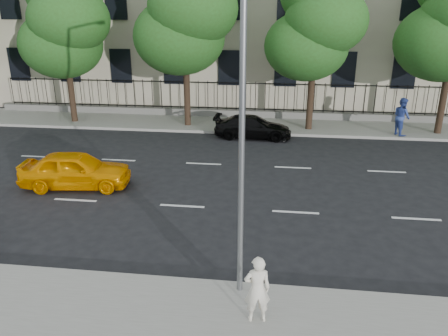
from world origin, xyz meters
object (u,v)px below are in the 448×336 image
at_px(street_light, 245,81).
at_px(black_sedan, 253,127).
at_px(yellow_taxi, 76,170).
at_px(woman_near, 257,289).

bearing_deg(street_light, black_sedan, 92.50).
relative_size(street_light, yellow_taxi, 1.92).
height_order(street_light, yellow_taxi, street_light).
xyz_separation_m(street_light, woman_near, (0.47, -1.60, -4.20)).
xyz_separation_m(yellow_taxi, woman_near, (7.45, -7.10, 0.23)).
height_order(black_sedan, woman_near, woman_near).
height_order(yellow_taxi, black_sedan, yellow_taxi).
xyz_separation_m(yellow_taxi, black_sedan, (6.40, 7.77, -0.12)).
relative_size(black_sedan, woman_near, 2.60).
bearing_deg(street_light, woman_near, -73.57).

